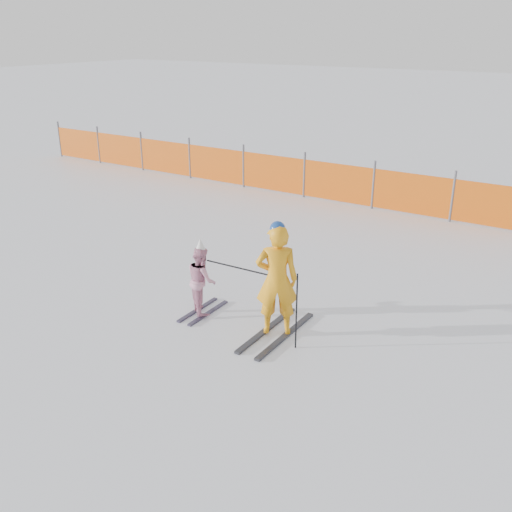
{
  "coord_description": "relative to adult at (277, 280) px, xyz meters",
  "views": [
    {
      "loc": [
        4.52,
        -6.55,
        4.35
      ],
      "look_at": [
        0.0,
        0.5,
        1.0
      ],
      "focal_mm": 40.0,
      "sensor_mm": 36.0,
      "label": 1
    }
  ],
  "objects": [
    {
      "name": "adult",
      "position": [
        0.0,
        0.0,
        0.0
      ],
      "size": [
        0.75,
        1.64,
        1.81
      ],
      "color": "black",
      "rests_on": "ground"
    },
    {
      "name": "safety_fence",
      "position": [
        -5.52,
        6.96,
        -0.35
      ],
      "size": [
        15.63,
        0.06,
        1.25
      ],
      "color": "#595960",
      "rests_on": "ground"
    },
    {
      "name": "ski_poles",
      "position": [
        -0.11,
        -0.11,
        -0.14
      ],
      "size": [
        1.72,
        0.22,
        1.18
      ],
      "color": "black",
      "rests_on": "ground"
    },
    {
      "name": "ground",
      "position": [
        -0.64,
        -0.07,
        -0.9
      ],
      "size": [
        120.0,
        120.0,
        0.0
      ],
      "primitive_type": "plane",
      "color": "white",
      "rests_on": "ground"
    },
    {
      "name": "child",
      "position": [
        -1.38,
        -0.04,
        -0.31
      ],
      "size": [
        0.69,
        1.01,
        1.3
      ],
      "color": "black",
      "rests_on": "ground"
    }
  ]
}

